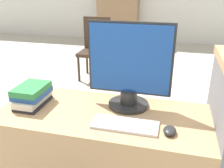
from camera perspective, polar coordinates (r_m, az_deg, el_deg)
The scene contains 8 objects.
desk at distance 1.75m, azimuth -2.05°, elevation -17.08°, with size 1.29×0.57×0.73m.
carrel_divider at distance 1.65m, azimuth 22.13°, elevation -13.25°, with size 0.07×0.67×1.10m.
monitor at distance 1.53m, azimuth 4.03°, elevation 3.49°, with size 0.52×0.26×0.54m.
keyboard at distance 1.40m, azimuth 3.02°, elevation -9.32°, with size 0.37×0.15×0.02m.
mouse at distance 1.37m, azimuth 13.07°, elevation -10.34°, with size 0.07×0.09×0.04m.
book_stack at distance 1.69m, azimuth -17.78°, elevation -2.40°, with size 0.18×0.27×0.13m.
far_chair at distance 4.04m, azimuth -3.85°, elevation 8.75°, with size 0.44×0.44×0.96m.
bookshelf_far at distance 6.56m, azimuth 1.36°, elevation 18.42°, with size 1.03×0.32×2.03m.
Camera 1 is at (0.39, -1.01, 1.48)m, focal length 40.00 mm.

